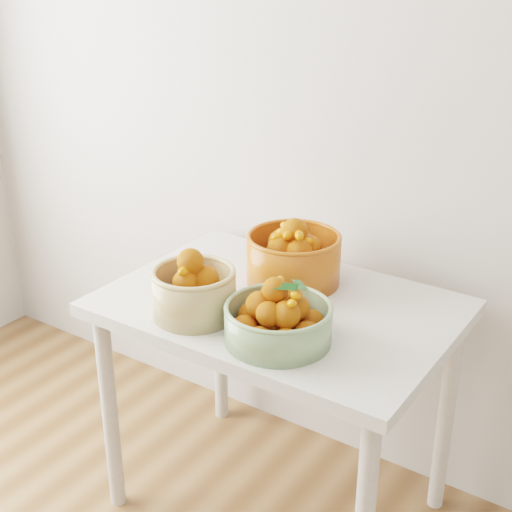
% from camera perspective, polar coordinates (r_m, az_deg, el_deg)
% --- Properties ---
extents(table, '(1.00, 0.70, 0.75)m').
position_cam_1_polar(table, '(2.12, 1.83, -5.99)').
color(table, silver).
rests_on(table, ground).
extents(bowl_cream, '(0.27, 0.27, 0.20)m').
position_cam_1_polar(bowl_cream, '(1.98, -4.97, -2.78)').
color(bowl_cream, tan).
rests_on(bowl_cream, table).
extents(bowl_green, '(0.37, 0.37, 0.18)m').
position_cam_1_polar(bowl_green, '(1.85, 1.78, -5.10)').
color(bowl_green, '#82A273').
rests_on(bowl_green, table).
extents(bowl_orange, '(0.38, 0.38, 0.21)m').
position_cam_1_polar(bowl_orange, '(2.17, 3.02, -0.07)').
color(bowl_orange, '#C24A15').
rests_on(bowl_orange, table).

